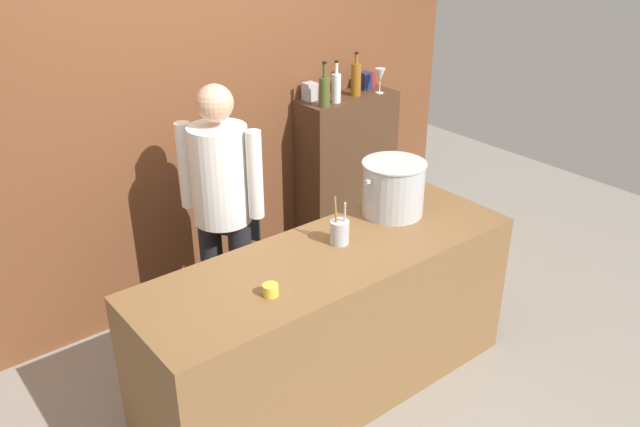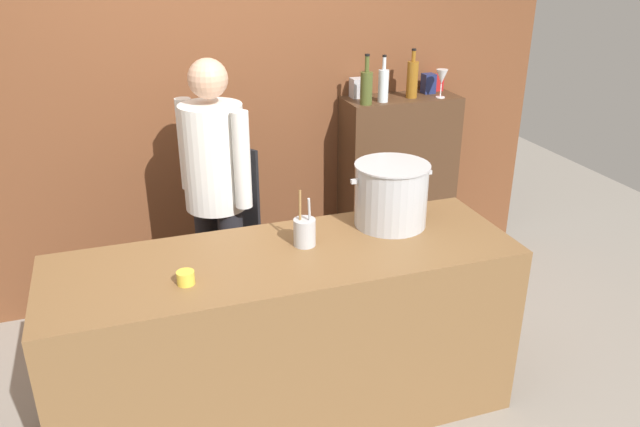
{
  "view_description": "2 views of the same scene",
  "coord_description": "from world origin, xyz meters",
  "views": [
    {
      "loc": [
        -1.87,
        -2.25,
        2.59
      ],
      "look_at": [
        0.19,
        0.33,
        0.95
      ],
      "focal_mm": 36.46,
      "sensor_mm": 36.0,
      "label": 1
    },
    {
      "loc": [
        -0.67,
        -2.45,
        2.22
      ],
      "look_at": [
        0.26,
        0.26,
        0.96
      ],
      "focal_mm": 35.24,
      "sensor_mm": 36.0,
      "label": 2
    }
  ],
  "objects": [
    {
      "name": "stockpot_large",
      "position": [
        0.59,
        0.15,
        1.06
      ],
      "size": [
        0.43,
        0.37,
        0.32
      ],
      "color": "#B7BABF",
      "rests_on": "prep_counter"
    },
    {
      "name": "wine_bottle_clear",
      "position": [
        0.97,
        1.12,
        1.38
      ],
      "size": [
        0.07,
        0.07,
        0.29
      ],
      "color": "silver",
      "rests_on": "bar_cabinet"
    },
    {
      "name": "spice_tin_navy",
      "position": [
        1.35,
        1.24,
        1.33
      ],
      "size": [
        0.08,
        0.08,
        0.13
      ],
      "primitive_type": "cube",
      "color": "navy",
      "rests_on": "bar_cabinet"
    },
    {
      "name": "spice_tin_red",
      "position": [
        1.44,
        1.3,
        1.32
      ],
      "size": [
        0.07,
        0.07,
        0.11
      ],
      "primitive_type": "cube",
      "color": "red",
      "rests_on": "bar_cabinet"
    },
    {
      "name": "ground_plane",
      "position": [
        0.0,
        0.0,
        0.0
      ],
      "size": [
        8.0,
        8.0,
        0.0
      ],
      "primitive_type": "plane",
      "color": "gray"
    },
    {
      "name": "prep_counter",
      "position": [
        0.0,
        0.0,
        0.45
      ],
      "size": [
        2.16,
        0.7,
        0.9
      ],
      "primitive_type": "cube",
      "color": "brown",
      "rests_on": "ground_plane"
    },
    {
      "name": "spice_tin_silver",
      "position": [
        0.86,
        1.28,
        1.33
      ],
      "size": [
        0.09,
        0.09,
        0.12
      ],
      "primitive_type": "cube",
      "color": "#B2B2B7",
      "rests_on": "bar_cabinet"
    },
    {
      "name": "wine_bottle_olive",
      "position": [
        0.84,
        1.09,
        1.38
      ],
      "size": [
        0.08,
        0.08,
        0.31
      ],
      "color": "#475123",
      "rests_on": "bar_cabinet"
    },
    {
      "name": "utensil_crock",
      "position": [
        0.11,
        0.06,
        0.97
      ],
      "size": [
        0.1,
        0.1,
        0.27
      ],
      "color": "#B7BABF",
      "rests_on": "prep_counter"
    },
    {
      "name": "butter_jar",
      "position": [
        -0.46,
        -0.12,
        0.93
      ],
      "size": [
        0.08,
        0.08,
        0.06
      ],
      "primitive_type": "cylinder",
      "color": "yellow",
      "rests_on": "prep_counter"
    },
    {
      "name": "brick_back_panel",
      "position": [
        0.0,
        1.4,
        1.5
      ],
      "size": [
        4.4,
        0.1,
        3.0
      ],
      "primitive_type": "cube",
      "color": "brown",
      "rests_on": "ground_plane"
    },
    {
      "name": "chef",
      "position": [
        -0.17,
        0.8,
        0.96
      ],
      "size": [
        0.41,
        0.46,
        1.66
      ],
      "rotation": [
        0.0,
        0.0,
        2.14
      ],
      "color": "black",
      "rests_on": "ground_plane"
    },
    {
      "name": "wine_bottle_amber",
      "position": [
        1.19,
        1.16,
        1.39
      ],
      "size": [
        0.07,
        0.07,
        0.31
      ],
      "color": "#8C5919",
      "rests_on": "bar_cabinet"
    },
    {
      "name": "wine_glass_wide",
      "position": [
        1.36,
        1.1,
        1.4
      ],
      "size": [
        0.08,
        0.08,
        0.18
      ],
      "color": "silver",
      "rests_on": "bar_cabinet"
    },
    {
      "name": "bar_cabinet",
      "position": [
        1.13,
        1.19,
        0.63
      ],
      "size": [
        0.76,
        0.32,
        1.27
      ],
      "primitive_type": "cube",
      "color": "#472D1C",
      "rests_on": "ground_plane"
    }
  ]
}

